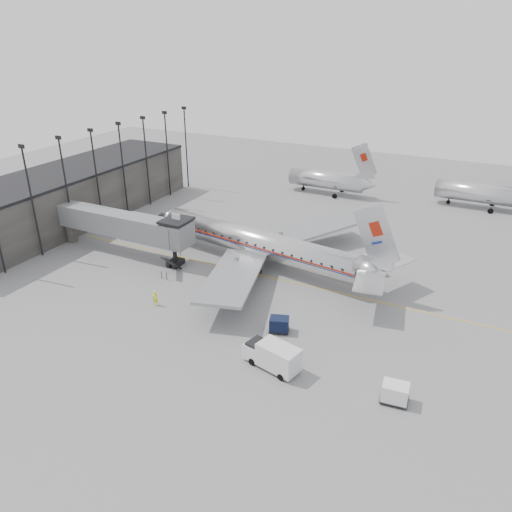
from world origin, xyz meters
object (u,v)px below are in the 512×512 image
at_px(baggage_cart_white, 395,393).
at_px(service_van, 272,355).
at_px(airliner, 261,244).
at_px(baggage_cart_navy, 279,324).
at_px(ramp_worker, 155,298).

bearing_deg(baggage_cart_white, service_van, 176.20).
height_order(airliner, service_van, airliner).
distance_m(airliner, baggage_cart_white, 28.78).
bearing_deg(baggage_cart_white, airliner, 133.35).
bearing_deg(baggage_cart_navy, service_van, -90.18).
bearing_deg(airliner, baggage_cart_navy, -48.80).
bearing_deg(baggage_cart_navy, baggage_cart_white, -40.94).
height_order(baggage_cart_white, ramp_worker, same).
relative_size(service_van, ramp_worker, 3.28).
bearing_deg(service_van, ramp_worker, 179.14).
distance_m(airliner, service_van, 21.97).
xyz_separation_m(airliner, baggage_cart_white, (21.63, -18.89, -1.97)).
height_order(airliner, baggage_cart_navy, airliner).
distance_m(baggage_cart_navy, baggage_cart_white, 14.05).
relative_size(airliner, baggage_cart_white, 15.18).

